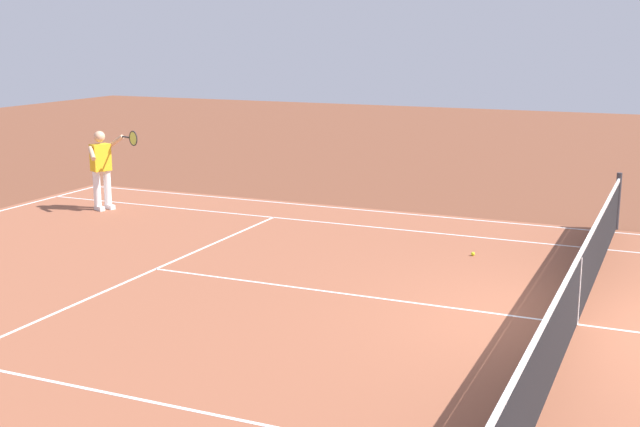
{
  "coord_description": "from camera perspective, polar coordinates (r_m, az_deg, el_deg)",
  "views": [
    {
      "loc": [
        -1.1,
        10.67,
        3.66
      ],
      "look_at": [
        4.02,
        -1.02,
        0.9
      ],
      "focal_mm": 47.33,
      "sensor_mm": 36.0,
      "label": 1
    }
  ],
  "objects": [
    {
      "name": "court_slab",
      "position": [
        11.33,
        16.93,
        -7.19
      ],
      "size": [
        24.2,
        11.4,
        0.0
      ],
      "primitive_type": "cube",
      "color": "#935138",
      "rests_on": "ground_plane"
    },
    {
      "name": "tennis_player_near",
      "position": [
        18.14,
        -14.51,
        3.15
      ],
      "size": [
        1.19,
        0.75,
        1.7
      ],
      "color": "white",
      "rests_on": "ground_plane"
    },
    {
      "name": "tennis_net",
      "position": [
        11.18,
        17.09,
        -4.81
      ],
      "size": [
        0.1,
        11.7,
        1.08
      ],
      "color": "#2D2D33",
      "rests_on": "ground_plane"
    },
    {
      "name": "ground_plane",
      "position": [
        11.33,
        16.93,
        -7.19
      ],
      "size": [
        60.0,
        60.0,
        0.0
      ],
      "primitive_type": "plane",
      "color": "brown"
    },
    {
      "name": "court_line_markings",
      "position": [
        11.33,
        16.93,
        -7.17
      ],
      "size": [
        23.85,
        11.05,
        0.01
      ],
      "color": "white",
      "rests_on": "ground_plane"
    },
    {
      "name": "tennis_ball",
      "position": [
        14.29,
        10.3,
        -2.7
      ],
      "size": [
        0.07,
        0.07,
        0.07
      ],
      "primitive_type": "sphere",
      "color": "#CCE01E",
      "rests_on": "ground_plane"
    }
  ]
}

